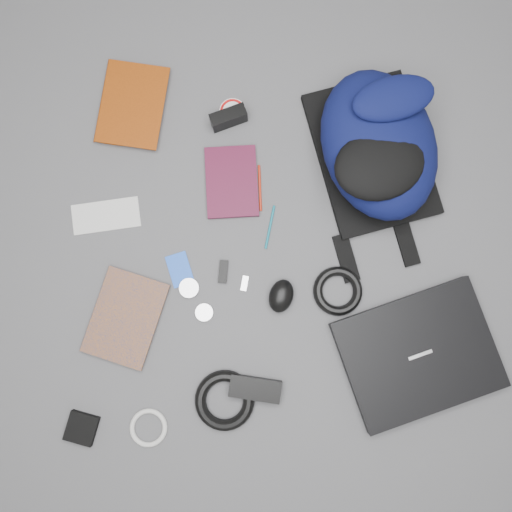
{
  "coord_description": "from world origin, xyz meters",
  "views": [
    {
      "loc": [
        -0.0,
        -0.13,
        1.38
      ],
      "look_at": [
        0.0,
        0.0,
        0.02
      ],
      "focal_mm": 35.0,
      "sensor_mm": 36.0,
      "label": 1
    }
  ],
  "objects_px": {
    "laptop": "(418,354)",
    "comic_book": "(95,308)",
    "backpack": "(379,145)",
    "pouch": "(82,428)",
    "mouse": "(281,296)",
    "power_brick": "(255,388)",
    "textbook_red": "(101,101)",
    "dvd_case": "(232,182)",
    "compact_camera": "(229,118)"
  },
  "relations": [
    {
      "from": "laptop",
      "to": "comic_book",
      "type": "xyz_separation_m",
      "value": [
        -0.87,
        0.15,
        -0.01
      ]
    },
    {
      "from": "backpack",
      "to": "comic_book",
      "type": "relative_size",
      "value": 1.9
    },
    {
      "from": "backpack",
      "to": "pouch",
      "type": "bearing_deg",
      "value": -151.51
    },
    {
      "from": "comic_book",
      "to": "pouch",
      "type": "height_order",
      "value": "pouch"
    },
    {
      "from": "mouse",
      "to": "power_brick",
      "type": "bearing_deg",
      "value": -88.83
    },
    {
      "from": "textbook_red",
      "to": "pouch",
      "type": "xyz_separation_m",
      "value": [
        -0.06,
        -0.9,
        -0.0
      ]
    },
    {
      "from": "mouse",
      "to": "power_brick",
      "type": "height_order",
      "value": "mouse"
    },
    {
      "from": "backpack",
      "to": "laptop",
      "type": "bearing_deg",
      "value": -93.58
    },
    {
      "from": "textbook_red",
      "to": "mouse",
      "type": "relative_size",
      "value": 2.63
    },
    {
      "from": "backpack",
      "to": "mouse",
      "type": "height_order",
      "value": "backpack"
    },
    {
      "from": "comic_book",
      "to": "power_brick",
      "type": "distance_m",
      "value": 0.49
    },
    {
      "from": "backpack",
      "to": "textbook_red",
      "type": "xyz_separation_m",
      "value": [
        -0.76,
        0.18,
        -0.08
      ]
    },
    {
      "from": "comic_book",
      "to": "dvd_case",
      "type": "xyz_separation_m",
      "value": [
        0.38,
        0.34,
        -0.0
      ]
    },
    {
      "from": "backpack",
      "to": "laptop",
      "type": "distance_m",
      "value": 0.57
    },
    {
      "from": "dvd_case",
      "to": "compact_camera",
      "type": "relative_size",
      "value": 1.99
    },
    {
      "from": "laptop",
      "to": "power_brick",
      "type": "relative_size",
      "value": 2.88
    },
    {
      "from": "textbook_red",
      "to": "power_brick",
      "type": "distance_m",
      "value": 0.91
    },
    {
      "from": "laptop",
      "to": "pouch",
      "type": "distance_m",
      "value": 0.92
    },
    {
      "from": "backpack",
      "to": "mouse",
      "type": "relative_size",
      "value": 5.0
    },
    {
      "from": "textbook_red",
      "to": "compact_camera",
      "type": "bearing_deg",
      "value": -0.32
    },
    {
      "from": "mouse",
      "to": "backpack",
      "type": "bearing_deg",
      "value": 74.31
    },
    {
      "from": "compact_camera",
      "to": "mouse",
      "type": "relative_size",
      "value": 1.1
    },
    {
      "from": "backpack",
      "to": "mouse",
      "type": "bearing_deg",
      "value": -137.77
    },
    {
      "from": "compact_camera",
      "to": "pouch",
      "type": "xyz_separation_m",
      "value": [
        -0.42,
        -0.83,
        -0.02
      ]
    },
    {
      "from": "dvd_case",
      "to": "pouch",
      "type": "xyz_separation_m",
      "value": [
        -0.42,
        -0.66,
        0.0
      ]
    },
    {
      "from": "comic_book",
      "to": "dvd_case",
      "type": "distance_m",
      "value": 0.51
    },
    {
      "from": "backpack",
      "to": "dvd_case",
      "type": "bearing_deg",
      "value": 176.27
    },
    {
      "from": "comic_book",
      "to": "dvd_case",
      "type": "bearing_deg",
      "value": 61.16
    },
    {
      "from": "laptop",
      "to": "mouse",
      "type": "height_order",
      "value": "mouse"
    },
    {
      "from": "backpack",
      "to": "comic_book",
      "type": "xyz_separation_m",
      "value": [
        -0.78,
        -0.4,
        -0.09
      ]
    },
    {
      "from": "laptop",
      "to": "compact_camera",
      "type": "xyz_separation_m",
      "value": [
        -0.49,
        0.67,
        0.01
      ]
    },
    {
      "from": "power_brick",
      "to": "mouse",
      "type": "bearing_deg",
      "value": 82.8
    },
    {
      "from": "comic_book",
      "to": "dvd_case",
      "type": "height_order",
      "value": "comic_book"
    },
    {
      "from": "dvd_case",
      "to": "mouse",
      "type": "bearing_deg",
      "value": -70.1
    },
    {
      "from": "backpack",
      "to": "mouse",
      "type": "xyz_separation_m",
      "value": [
        -0.27,
        -0.39,
        -0.07
      ]
    },
    {
      "from": "backpack",
      "to": "comic_book",
      "type": "distance_m",
      "value": 0.88
    },
    {
      "from": "power_brick",
      "to": "pouch",
      "type": "height_order",
      "value": "power_brick"
    },
    {
      "from": "comic_book",
      "to": "power_brick",
      "type": "bearing_deg",
      "value": -8.32
    },
    {
      "from": "textbook_red",
      "to": "compact_camera",
      "type": "distance_m",
      "value": 0.37
    },
    {
      "from": "compact_camera",
      "to": "power_brick",
      "type": "relative_size",
      "value": 0.74
    },
    {
      "from": "backpack",
      "to": "textbook_red",
      "type": "height_order",
      "value": "backpack"
    },
    {
      "from": "backpack",
      "to": "pouch",
      "type": "height_order",
      "value": "backpack"
    },
    {
      "from": "mouse",
      "to": "comic_book",
      "type": "bearing_deg",
      "value": -159.35
    },
    {
      "from": "dvd_case",
      "to": "power_brick",
      "type": "xyz_separation_m",
      "value": [
        0.05,
        -0.57,
        0.01
      ]
    },
    {
      "from": "dvd_case",
      "to": "mouse",
      "type": "xyz_separation_m",
      "value": [
        0.13,
        -0.32,
        0.02
      ]
    },
    {
      "from": "mouse",
      "to": "pouch",
      "type": "bearing_deg",
      "value": -129.54
    },
    {
      "from": "comic_book",
      "to": "pouch",
      "type": "bearing_deg",
      "value": -76.73
    },
    {
      "from": "laptop",
      "to": "comic_book",
      "type": "bearing_deg",
      "value": 152.75
    },
    {
      "from": "dvd_case",
      "to": "power_brick",
      "type": "relative_size",
      "value": 1.47
    },
    {
      "from": "textbook_red",
      "to": "mouse",
      "type": "height_order",
      "value": "mouse"
    }
  ]
}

